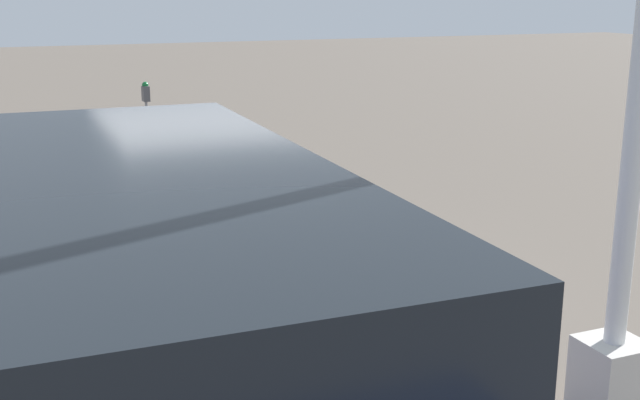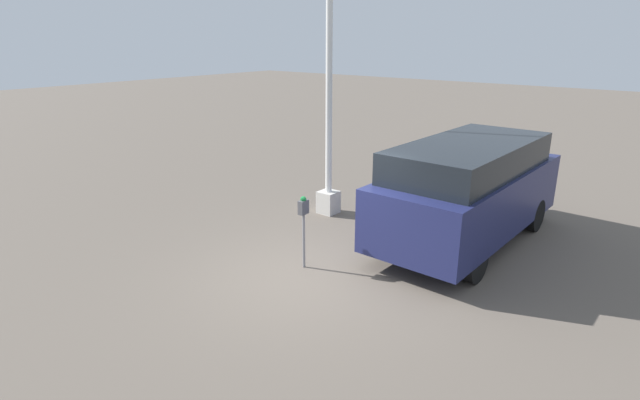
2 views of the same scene
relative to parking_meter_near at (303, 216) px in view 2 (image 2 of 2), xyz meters
name	(u,v)px [view 2 (image 2 of 2)]	position (x,y,z in m)	size (l,w,h in m)	color
ground_plane	(312,276)	(-0.19, -0.35, -1.04)	(80.00, 80.00, 0.00)	#60564C
parking_meter_near	(303,216)	(0.00, 0.00, 0.00)	(0.20, 0.11, 1.40)	gray
lamp_post	(329,131)	(2.69, 1.50, 1.00)	(0.44, 0.44, 6.36)	beige
parked_van	(469,189)	(3.02, -1.86, 0.15)	(5.20, 2.13, 2.17)	navy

